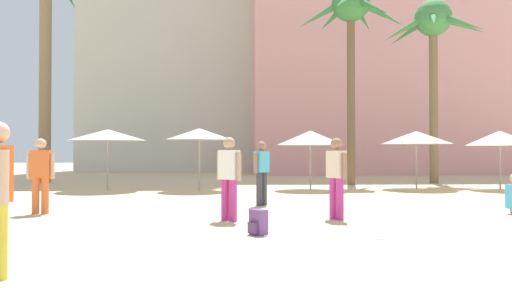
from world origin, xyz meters
name	(u,v)px	position (x,y,z in m)	size (l,w,h in m)	color
ground	(306,277)	(0.00, 0.00, 0.00)	(120.00, 120.00, 0.00)	beige
hotel_pink	(387,37)	(9.51, 29.07, 9.39)	(18.58, 10.09, 18.78)	pink
palm_tree_left	(351,17)	(4.01, 15.63, 7.12)	(4.58, 4.49, 8.53)	brown
palm_tree_center	(433,32)	(7.85, 16.43, 6.68)	(4.87, 4.70, 8.12)	brown
cafe_umbrella_0	(416,138)	(5.86, 13.02, 1.91)	(2.62, 2.62, 2.15)	gray
cafe_umbrella_1	(108,135)	(-5.43, 12.69, 1.99)	(2.73, 2.73, 2.19)	gray
cafe_umbrella_2	(500,138)	(8.77, 12.54, 1.88)	(2.38, 2.38, 2.16)	gray
cafe_umbrella_3	(199,134)	(-2.15, 12.51, 2.02)	(2.36, 2.36, 2.22)	gray
cafe_umbrella_4	(310,138)	(1.86, 12.73, 1.89)	(2.44, 2.44, 2.16)	gray
beach_towel	(325,233)	(0.73, 3.01, 0.01)	(1.97, 1.09, 0.01)	white
backpack	(258,223)	(-0.42, 2.85, 0.20)	(0.34, 0.35, 0.42)	#663F79
person_mid_center	(41,173)	(-5.14, 5.85, 0.92)	(0.61, 0.27, 1.68)	orange
person_far_left	(229,175)	(-0.93, 4.56, 0.92)	(0.53, 0.45, 1.67)	#B7337F
person_mid_right	(262,170)	(-0.15, 7.50, 0.91)	(0.45, 0.53, 1.65)	#3D3D42
person_far_right	(336,175)	(1.26, 4.72, 0.91)	(0.39, 0.57, 1.66)	#B7337F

